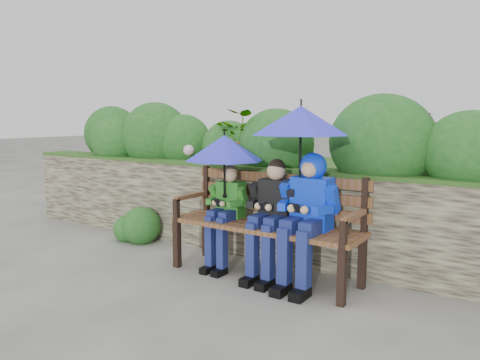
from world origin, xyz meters
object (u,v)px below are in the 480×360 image
Objects in this scene: park_bench at (268,217)px; boy_right at (307,208)px; boy_middle at (272,212)px; umbrella_left at (224,148)px; boy_left at (226,209)px; umbrella_right at (301,121)px.

park_bench is 1.57× the size of boy_right.
boy_middle is 0.94× the size of boy_right.
umbrella_left is (-0.55, -0.01, 0.59)m from boy_middle.
park_bench is at bearing 10.32° from boy_left.
boy_middle reaches higher than boy_left.
boy_middle is at bearing -1.04° from boy_left.
umbrella_left is 0.88m from umbrella_right.
boy_left is (-0.46, -0.08, 0.04)m from park_bench.
boy_left is 1.12× the size of umbrella_right.
park_bench is at bearing 133.79° from boy_middle.
umbrella_right is at bearing 3.46° from umbrella_left.
park_bench is 0.47m from boy_left.
umbrella_right is at bearing -7.98° from park_bench.
park_bench is at bearing 172.02° from umbrella_right.
park_bench is 0.50m from boy_right.
boy_right is (0.93, -0.00, 0.12)m from boy_left.
boy_middle is at bearing 0.75° from umbrella_left.
umbrella_left is at bearing -179.19° from boy_right.
park_bench is at bearing 169.27° from boy_right.
umbrella_right is (-0.10, 0.04, 0.79)m from boy_right.
boy_right is at bearing -20.26° from umbrella_right.
boy_right is at bearing 0.91° from boy_middle.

